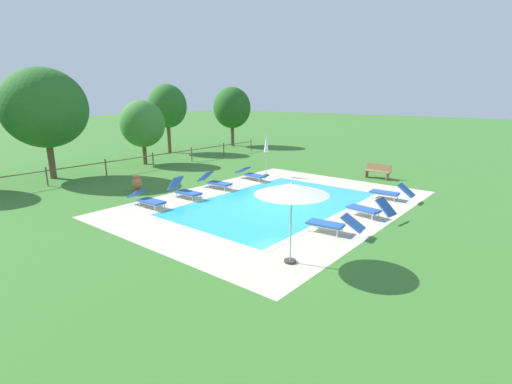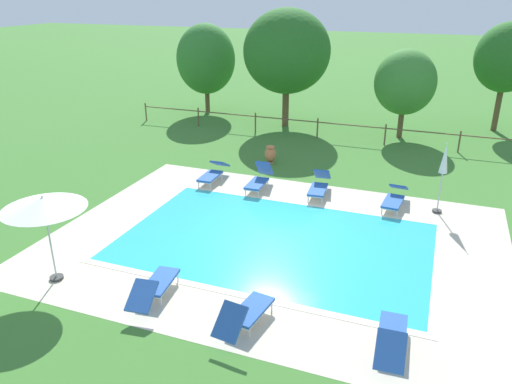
{
  "view_description": "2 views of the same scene",
  "coord_description": "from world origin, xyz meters",
  "px_view_note": "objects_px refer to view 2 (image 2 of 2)",
  "views": [
    {
      "loc": [
        -13.58,
        -9.97,
        4.83
      ],
      "look_at": [
        -0.72,
        0.5,
        0.6
      ],
      "focal_mm": 26.78,
      "sensor_mm": 36.0,
      "label": 1
    },
    {
      "loc": [
        4.28,
        -12.97,
        7.29
      ],
      "look_at": [
        -1.15,
        1.38,
        0.95
      ],
      "focal_mm": 34.79,
      "sensor_mm": 36.0,
      "label": 2
    }
  ],
  "objects_px": {
    "sun_lounger_north_near_steps": "(319,185)",
    "tree_west_mid": "(405,82)",
    "sun_lounger_north_mid": "(155,286)",
    "sun_lounger_south_mid": "(245,313)",
    "terracotta_urn_near_fence": "(270,154)",
    "patio_umbrella_closed_row_west": "(444,164)",
    "tree_far_east": "(287,52)",
    "sun_lounger_south_far": "(259,179)",
    "sun_lounger_north_far": "(395,198)",
    "patio_umbrella_open_foreground": "(43,203)",
    "tree_centre": "(507,58)",
    "tree_far_west": "(206,59)",
    "sun_lounger_north_end": "(392,337)",
    "sun_lounger_south_near_corner": "(213,173)"
  },
  "relations": [
    {
      "from": "sun_lounger_north_end",
      "to": "tree_centre",
      "type": "distance_m",
      "value": 20.94
    },
    {
      "from": "tree_centre",
      "to": "tree_far_east",
      "type": "height_order",
      "value": "tree_far_east"
    },
    {
      "from": "sun_lounger_north_far",
      "to": "tree_west_mid",
      "type": "relative_size",
      "value": 0.47
    },
    {
      "from": "sun_lounger_north_far",
      "to": "tree_west_mid",
      "type": "height_order",
      "value": "tree_west_mid"
    },
    {
      "from": "sun_lounger_north_far",
      "to": "sun_lounger_south_mid",
      "type": "distance_m",
      "value": 8.6
    },
    {
      "from": "sun_lounger_north_mid",
      "to": "tree_far_east",
      "type": "xyz_separation_m",
      "value": [
        -2.1,
        17.42,
        3.73
      ]
    },
    {
      "from": "sun_lounger_north_mid",
      "to": "sun_lounger_south_mid",
      "type": "xyz_separation_m",
      "value": [
        2.56,
        -0.28,
        0.02
      ]
    },
    {
      "from": "terracotta_urn_near_fence",
      "to": "tree_west_mid",
      "type": "bearing_deg",
      "value": 52.05
    },
    {
      "from": "sun_lounger_north_mid",
      "to": "sun_lounger_north_far",
      "type": "relative_size",
      "value": 0.99
    },
    {
      "from": "sun_lounger_south_near_corner",
      "to": "tree_centre",
      "type": "xyz_separation_m",
      "value": [
        11.14,
        12.47,
        3.55
      ]
    },
    {
      "from": "terracotta_urn_near_fence",
      "to": "tree_far_east",
      "type": "height_order",
      "value": "tree_far_east"
    },
    {
      "from": "sun_lounger_north_mid",
      "to": "terracotta_urn_near_fence",
      "type": "xyz_separation_m",
      "value": [
        -0.73,
        10.9,
        0.06
      ]
    },
    {
      "from": "sun_lounger_north_near_steps",
      "to": "tree_centre",
      "type": "xyz_separation_m",
      "value": [
        6.78,
        12.35,
        3.53
      ]
    },
    {
      "from": "sun_lounger_north_end",
      "to": "tree_far_east",
      "type": "xyz_separation_m",
      "value": [
        -7.9,
        17.35,
        3.72
      ]
    },
    {
      "from": "sun_lounger_north_mid",
      "to": "tree_far_east",
      "type": "relative_size",
      "value": 0.33
    },
    {
      "from": "sun_lounger_north_far",
      "to": "terracotta_urn_near_fence",
      "type": "bearing_deg",
      "value": 152.9
    },
    {
      "from": "sun_lounger_north_near_steps",
      "to": "terracotta_urn_near_fence",
      "type": "relative_size",
      "value": 2.58
    },
    {
      "from": "sun_lounger_north_far",
      "to": "sun_lounger_south_far",
      "type": "bearing_deg",
      "value": -178.86
    },
    {
      "from": "sun_lounger_north_mid",
      "to": "sun_lounger_south_mid",
      "type": "height_order",
      "value": "sun_lounger_south_mid"
    },
    {
      "from": "tree_far_west",
      "to": "tree_west_mid",
      "type": "bearing_deg",
      "value": -7.23
    },
    {
      "from": "sun_lounger_north_near_steps",
      "to": "sun_lounger_south_mid",
      "type": "xyz_separation_m",
      "value": [
        0.37,
        -8.39,
        0.01
      ]
    },
    {
      "from": "patio_umbrella_open_foreground",
      "to": "terracotta_urn_near_fence",
      "type": "xyz_separation_m",
      "value": [
        2.25,
        11.08,
        -1.81
      ]
    },
    {
      "from": "sun_lounger_south_far",
      "to": "patio_umbrella_open_foreground",
      "type": "relative_size",
      "value": 0.76
    },
    {
      "from": "patio_umbrella_closed_row_west",
      "to": "tree_far_east",
      "type": "height_order",
      "value": "tree_far_east"
    },
    {
      "from": "sun_lounger_north_far",
      "to": "patio_umbrella_open_foreground",
      "type": "xyz_separation_m",
      "value": [
        -7.98,
        -8.15,
        1.88
      ]
    },
    {
      "from": "sun_lounger_north_far",
      "to": "sun_lounger_south_near_corner",
      "type": "distance_m",
      "value": 7.17
    },
    {
      "from": "sun_lounger_north_far",
      "to": "sun_lounger_south_mid",
      "type": "height_order",
      "value": "sun_lounger_south_mid"
    },
    {
      "from": "sun_lounger_north_near_steps",
      "to": "terracotta_urn_near_fence",
      "type": "xyz_separation_m",
      "value": [
        -2.92,
        2.78,
        0.05
      ]
    },
    {
      "from": "sun_lounger_north_end",
      "to": "tree_centre",
      "type": "relative_size",
      "value": 0.35
    },
    {
      "from": "sun_lounger_north_near_steps",
      "to": "tree_centre",
      "type": "distance_m",
      "value": 14.52
    },
    {
      "from": "tree_far_west",
      "to": "tree_west_mid",
      "type": "distance_m",
      "value": 12.0
    },
    {
      "from": "patio_umbrella_open_foreground",
      "to": "terracotta_urn_near_fence",
      "type": "height_order",
      "value": "patio_umbrella_open_foreground"
    },
    {
      "from": "terracotta_urn_near_fence",
      "to": "tree_far_west",
      "type": "bearing_deg",
      "value": 131.31
    },
    {
      "from": "sun_lounger_north_near_steps",
      "to": "tree_far_west",
      "type": "distance_m",
      "value": 14.8
    },
    {
      "from": "patio_umbrella_open_foreground",
      "to": "sun_lounger_north_near_steps",
      "type": "bearing_deg",
      "value": 58.05
    },
    {
      "from": "sun_lounger_north_near_steps",
      "to": "tree_west_mid",
      "type": "xyz_separation_m",
      "value": [
        2.04,
        9.15,
        2.49
      ]
    },
    {
      "from": "sun_lounger_north_mid",
      "to": "tree_west_mid",
      "type": "bearing_deg",
      "value": 76.21
    },
    {
      "from": "terracotta_urn_near_fence",
      "to": "tree_centre",
      "type": "xyz_separation_m",
      "value": [
        9.7,
        9.57,
        3.48
      ]
    },
    {
      "from": "sun_lounger_south_far",
      "to": "patio_umbrella_open_foreground",
      "type": "distance_m",
      "value": 8.73
    },
    {
      "from": "sun_lounger_north_mid",
      "to": "sun_lounger_south_far",
      "type": "distance_m",
      "value": 7.87
    },
    {
      "from": "tree_west_mid",
      "to": "tree_far_east",
      "type": "xyz_separation_m",
      "value": [
        -6.34,
        0.15,
        1.23
      ]
    },
    {
      "from": "patio_umbrella_open_foreground",
      "to": "sun_lounger_north_end",
      "type": "bearing_deg",
      "value": 1.63
    },
    {
      "from": "sun_lounger_south_mid",
      "to": "tree_far_west",
      "type": "xyz_separation_m",
      "value": [
        -10.22,
        19.05,
        2.89
      ]
    },
    {
      "from": "patio_umbrella_open_foreground",
      "to": "tree_far_west",
      "type": "xyz_separation_m",
      "value": [
        -4.67,
        18.96,
        1.04
      ]
    },
    {
      "from": "terracotta_urn_near_fence",
      "to": "sun_lounger_north_near_steps",
      "type": "bearing_deg",
      "value": -43.57
    },
    {
      "from": "tree_west_mid",
      "to": "tree_centre",
      "type": "bearing_deg",
      "value": 34.04
    },
    {
      "from": "patio_umbrella_closed_row_west",
      "to": "terracotta_urn_near_fence",
      "type": "relative_size",
      "value": 3.22
    },
    {
      "from": "sun_lounger_south_mid",
      "to": "terracotta_urn_near_fence",
      "type": "bearing_deg",
      "value": 106.41
    },
    {
      "from": "tree_west_mid",
      "to": "tree_far_west",
      "type": "bearing_deg",
      "value": 172.77
    },
    {
      "from": "sun_lounger_north_near_steps",
      "to": "terracotta_urn_near_fence",
      "type": "height_order",
      "value": "sun_lounger_north_near_steps"
    }
  ]
}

